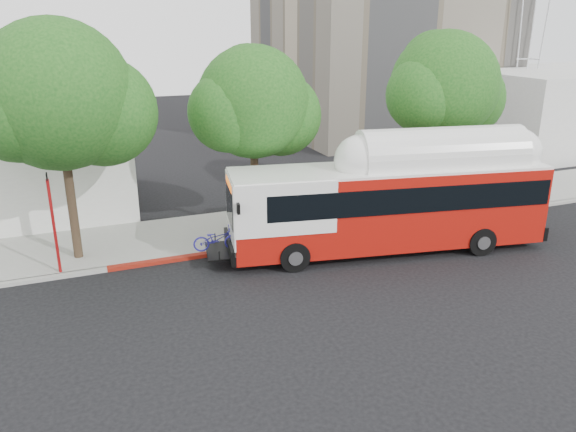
% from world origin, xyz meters
% --- Properties ---
extents(ground, '(120.00, 120.00, 0.00)m').
position_xyz_m(ground, '(0.00, 0.00, 0.00)').
color(ground, black).
rests_on(ground, ground).
extents(sidewalk, '(60.00, 5.00, 0.15)m').
position_xyz_m(sidewalk, '(0.00, 6.50, 0.07)').
color(sidewalk, gray).
rests_on(sidewalk, ground).
extents(curb_strip, '(60.00, 0.30, 0.15)m').
position_xyz_m(curb_strip, '(0.00, 3.90, 0.07)').
color(curb_strip, gray).
rests_on(curb_strip, ground).
extents(red_curb_segment, '(10.00, 0.32, 0.16)m').
position_xyz_m(red_curb_segment, '(-3.00, 3.90, 0.08)').
color(red_curb_segment, maroon).
rests_on(red_curb_segment, ground).
extents(street_tree_left, '(6.67, 5.80, 9.74)m').
position_xyz_m(street_tree_left, '(-8.53, 5.56, 6.60)').
color(street_tree_left, '#2D2116').
rests_on(street_tree_left, ground).
extents(street_tree_mid, '(5.75, 5.00, 8.62)m').
position_xyz_m(street_tree_mid, '(-0.59, 6.06, 5.91)').
color(street_tree_mid, '#2D2116').
rests_on(street_tree_mid, ground).
extents(street_tree_right, '(6.21, 5.40, 9.18)m').
position_xyz_m(street_tree_right, '(9.44, 5.86, 6.26)').
color(street_tree_right, '#2D2116').
rests_on(street_tree_right, ground).
extents(transit_bus, '(14.70, 5.19, 4.28)m').
position_xyz_m(transit_bus, '(3.65, 1.70, 2.00)').
color(transit_bus, '#A4120B').
rests_on(transit_bus, ground).
extents(signal_pole, '(0.12, 0.39, 4.16)m').
position_xyz_m(signal_pole, '(-9.73, 4.15, 2.13)').
color(signal_pole, '#A31112').
rests_on(signal_pole, ground).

